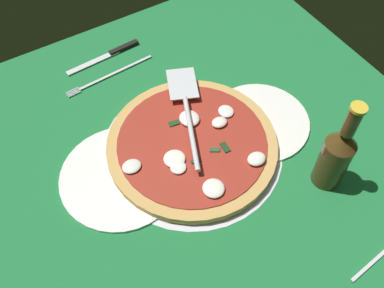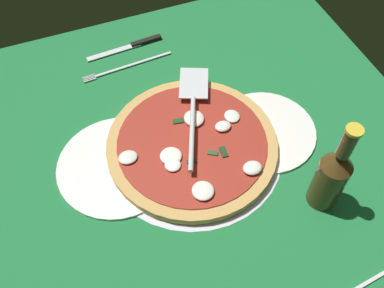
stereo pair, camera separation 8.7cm
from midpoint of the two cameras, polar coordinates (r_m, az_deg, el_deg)
name	(u,v)px [view 1 (the left image)]	position (r cm, az deg, el deg)	size (l,w,h in cm)	color
ground_plane	(204,158)	(87.88, -1.25, -2.01)	(94.69, 94.69, 0.80)	#1E6F38
pizza_pan	(192,148)	(88.19, -2.82, -0.76)	(36.62, 36.62, 0.98)	silver
dinner_plate_left	(121,177)	(86.35, -12.17, -4.42)	(23.70, 23.70, 1.00)	white
dinner_plate_right	(259,122)	(92.67, 6.17, 2.71)	(21.15, 21.15, 1.00)	white
pizza	(192,145)	(86.93, -2.81, -0.28)	(34.28, 34.28, 3.10)	tan
pizza_server	(187,108)	(89.60, -3.48, 4.55)	(13.90, 26.29, 1.00)	silver
place_setting_far	(110,65)	(106.40, -13.00, 9.90)	(21.83, 14.45, 1.40)	white
beer_bottle	(336,155)	(80.52, 15.48, -1.68)	(5.61, 5.61, 21.75)	#4F3718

